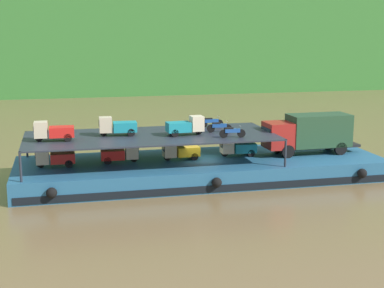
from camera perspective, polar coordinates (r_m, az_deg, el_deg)
ground_plane at (r=43.06m, az=0.92°, el=-3.48°), size 400.00×400.00×0.00m
cargo_barge at (r=42.85m, az=0.93°, el=-2.52°), size 27.45×8.98×1.50m
covered_lorry at (r=45.21m, az=11.76°, el=1.15°), size 7.89×2.42×3.10m
cargo_rack at (r=41.56m, az=-4.15°, el=0.80°), size 18.25×7.61×2.00m
mini_truck_lower_stern at (r=41.36m, az=-13.70°, el=-1.32°), size 2.75×1.21×1.38m
mini_truck_lower_aft at (r=41.81m, az=-7.24°, el=-0.94°), size 2.77×1.25×1.38m
mini_truck_lower_mid at (r=42.39m, az=-1.20°, el=-0.68°), size 2.79×1.29×1.38m
mini_truck_lower_fore at (r=43.78m, az=4.60°, el=-0.32°), size 2.76×1.23×1.38m
mini_truck_upper_stern at (r=40.40m, az=-13.82°, el=1.27°), size 2.76×1.23×1.38m
mini_truck_upper_mid at (r=41.59m, az=-7.56°, el=1.79°), size 2.78×1.28×1.38m
mini_truck_upper_fore at (r=41.41m, az=-0.63°, el=1.85°), size 2.79×1.29×1.38m
motorcycle_upper_port at (r=40.51m, az=4.08°, el=1.24°), size 1.90×0.55×0.87m
motorcycle_upper_centre at (r=42.57m, az=2.75°, el=1.75°), size 1.90×0.55×0.87m
motorcycle_upper_stbd at (r=44.74m, az=1.96°, el=2.24°), size 1.90×0.55×0.87m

